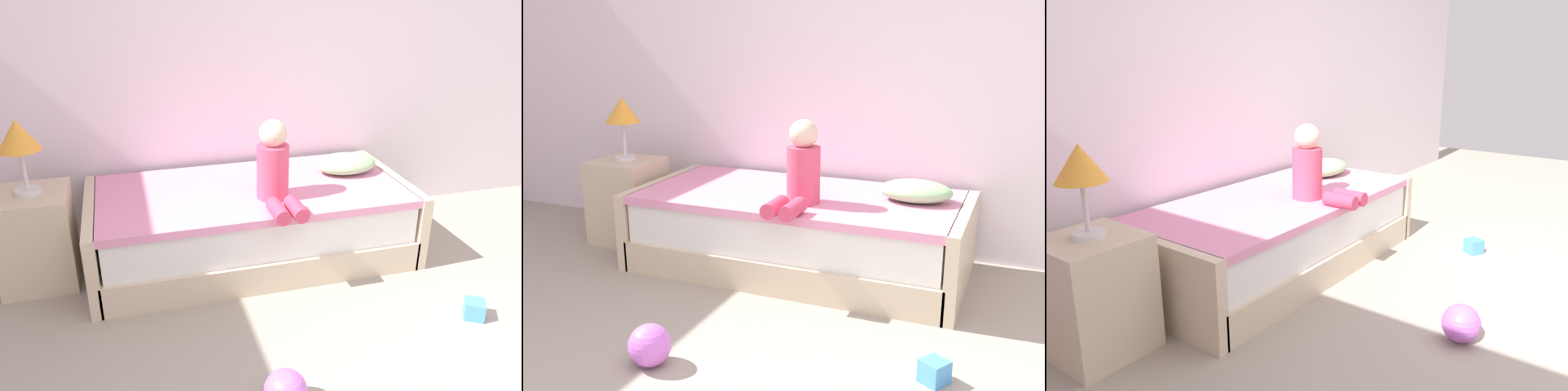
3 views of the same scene
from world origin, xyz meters
TOP-DOWN VIEW (x-y plane):
  - wall_rear at (0.00, 2.60)m, footprint 7.20×0.10m
  - bed at (-0.60, 2.00)m, footprint 2.11×1.00m
  - nightstand at (-1.95, 2.04)m, footprint 0.44×0.44m
  - table_lamp at (-1.95, 2.04)m, footprint 0.24×0.24m
  - child_figure at (-0.50, 1.77)m, footprint 0.20×0.51m
  - pillow at (0.11, 2.10)m, footprint 0.44×0.30m
  - toy_ball at (-0.80, 0.62)m, footprint 0.20×0.20m
  - toy_block at (0.44, 0.97)m, footprint 0.15×0.15m

SIDE VIEW (x-z plane):
  - toy_block at x=0.44m, z-range 0.00..0.11m
  - toy_ball at x=-0.80m, z-range 0.00..0.20m
  - bed at x=-0.60m, z-range 0.00..0.50m
  - nightstand at x=-1.95m, z-range 0.00..0.60m
  - pillow at x=0.11m, z-range 0.50..0.63m
  - child_figure at x=-0.50m, z-range 0.45..0.96m
  - table_lamp at x=-1.95m, z-range 0.71..1.16m
  - wall_rear at x=0.00m, z-range 0.00..2.90m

